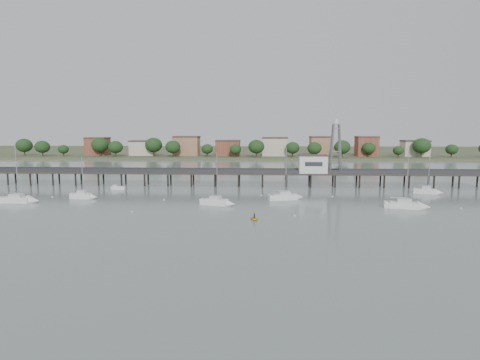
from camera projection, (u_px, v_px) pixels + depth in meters
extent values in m
plane|color=slate|center=(193.00, 241.00, 59.46)|extent=(500.00, 500.00, 0.00)
cube|color=#2D2823|center=(227.00, 173.00, 118.46)|extent=(150.00, 5.00, 0.50)
cube|color=#333335|center=(227.00, 171.00, 115.98)|extent=(150.00, 0.12, 1.10)
cube|color=#333335|center=(228.00, 170.00, 120.74)|extent=(150.00, 0.12, 1.10)
cylinder|color=black|center=(227.00, 181.00, 116.81)|extent=(0.50, 0.50, 4.40)
cylinder|color=black|center=(228.00, 179.00, 120.58)|extent=(0.50, 0.50, 4.40)
cylinder|color=black|center=(477.00, 181.00, 116.73)|extent=(0.50, 0.50, 4.40)
cube|color=silver|center=(313.00, 164.00, 116.80)|extent=(8.00, 5.00, 5.00)
cube|color=#4C3833|center=(313.00, 155.00, 116.47)|extent=(8.40, 5.40, 0.30)
cube|color=slate|center=(336.00, 124.00, 115.02)|extent=(1.80, 1.80, 0.30)
cube|color=silver|center=(336.00, 121.00, 114.93)|extent=(0.90, 0.90, 1.20)
cube|color=white|center=(426.00, 192.00, 103.98)|extent=(5.14, 3.58, 1.65)
cone|color=white|center=(439.00, 193.00, 102.69)|extent=(2.56, 2.49, 1.86)
cube|color=silver|center=(427.00, 187.00, 103.84)|extent=(2.54, 2.20, 0.75)
cylinder|color=#A5A8AA|center=(429.00, 172.00, 103.18)|extent=(0.18, 0.18, 8.98)
cylinder|color=#A5A8AA|center=(423.00, 185.00, 104.12)|extent=(2.62, 1.19, 0.12)
cube|color=white|center=(284.00, 198.00, 94.96)|extent=(6.30, 3.75, 1.65)
cone|color=white|center=(299.00, 197.00, 95.72)|extent=(2.97, 2.86, 2.30)
cube|color=silver|center=(284.00, 193.00, 94.82)|extent=(3.01, 2.45, 0.75)
cylinder|color=#A5A8AA|center=(286.00, 171.00, 94.26)|extent=(0.18, 0.18, 11.08)
cylinder|color=#A5A8AA|center=(280.00, 191.00, 94.55)|extent=(3.36, 1.01, 0.12)
cube|color=white|center=(17.00, 200.00, 91.32)|extent=(6.36, 2.53, 1.65)
cone|color=white|center=(34.00, 201.00, 91.07)|extent=(2.67, 2.49, 2.46)
cube|color=silver|center=(16.00, 195.00, 91.18)|extent=(2.84, 2.00, 0.75)
cylinder|color=#A5A8AA|center=(17.00, 171.00, 90.46)|extent=(0.18, 0.18, 11.87)
cylinder|color=#A5A8AA|center=(12.00, 193.00, 91.18)|extent=(3.70, 0.16, 0.12)
cube|color=white|center=(404.00, 206.00, 84.57)|extent=(6.65, 3.71, 1.65)
cone|color=white|center=(424.00, 207.00, 83.54)|extent=(3.07, 2.94, 2.44)
cube|color=silver|center=(404.00, 201.00, 84.42)|extent=(3.14, 2.50, 0.75)
cylinder|color=#A5A8AA|center=(408.00, 175.00, 83.63)|extent=(0.18, 0.18, 11.77)
cylinder|color=#A5A8AA|center=(399.00, 198.00, 84.63)|extent=(3.60, 0.89, 0.12)
cube|color=white|center=(82.00, 197.00, 96.58)|extent=(4.78, 2.28, 1.65)
cone|color=white|center=(93.00, 197.00, 96.12)|extent=(2.10, 1.99, 1.80)
cube|color=silver|center=(82.00, 192.00, 96.43)|extent=(2.19, 1.65, 0.75)
cylinder|color=#A5A8AA|center=(82.00, 175.00, 95.89)|extent=(0.18, 0.18, 8.66)
cylinder|color=#A5A8AA|center=(79.00, 190.00, 96.48)|extent=(2.69, 0.41, 0.12)
cube|color=white|center=(216.00, 203.00, 88.26)|extent=(5.84, 3.60, 1.65)
cone|color=white|center=(230.00, 204.00, 87.12)|extent=(2.79, 2.69, 2.12)
cube|color=silver|center=(216.00, 198.00, 88.12)|extent=(2.81, 2.32, 0.75)
cylinder|color=#A5A8AA|center=(217.00, 176.00, 87.40)|extent=(0.18, 0.18, 10.23)
cylinder|color=#A5A8AA|center=(212.00, 195.00, 88.35)|extent=(3.08, 1.03, 0.12)
cube|color=white|center=(118.00, 188.00, 111.52)|extent=(3.89, 1.84, 1.05)
cube|color=silver|center=(115.00, 186.00, 111.43)|extent=(1.35, 1.35, 0.63)
imported|color=yellow|center=(254.00, 220.00, 73.78)|extent=(1.85, 1.10, 2.49)
imported|color=black|center=(254.00, 220.00, 73.78)|extent=(0.54, 1.05, 0.24)
ellipsoid|color=beige|center=(132.00, 212.00, 80.39)|extent=(0.56, 0.56, 0.39)
ellipsoid|color=beige|center=(295.00, 216.00, 76.87)|extent=(0.56, 0.56, 0.39)
ellipsoid|color=beige|center=(164.00, 200.00, 94.63)|extent=(0.56, 0.56, 0.39)
ellipsoid|color=beige|center=(52.00, 197.00, 98.58)|extent=(0.56, 0.56, 0.39)
ellipsoid|color=beige|center=(461.00, 208.00, 83.97)|extent=(0.56, 0.56, 0.39)
ellipsoid|color=beige|center=(332.00, 196.00, 99.27)|extent=(0.56, 0.56, 0.39)
ellipsoid|color=beige|center=(261.00, 195.00, 100.97)|extent=(0.56, 0.56, 0.39)
cube|color=#475133|center=(248.00, 151.00, 302.19)|extent=(500.00, 170.00, 1.40)
cube|color=brown|center=(98.00, 148.00, 244.86)|extent=(13.00, 10.50, 9.00)
cube|color=brown|center=(143.00, 148.00, 243.38)|extent=(13.00, 10.50, 9.00)
cube|color=brown|center=(187.00, 148.00, 241.95)|extent=(13.00, 10.50, 9.00)
cube|color=brown|center=(228.00, 148.00, 240.63)|extent=(13.00, 10.50, 9.00)
cube|color=brown|center=(275.00, 148.00, 239.15)|extent=(13.00, 10.50, 9.00)
cube|color=brown|center=(320.00, 148.00, 237.73)|extent=(13.00, 10.50, 9.00)
cube|color=brown|center=(366.00, 149.00, 236.30)|extent=(13.00, 10.50, 9.00)
cube|color=brown|center=(415.00, 149.00, 234.83)|extent=(13.00, 10.50, 9.00)
ellipsoid|color=#1F3A17|center=(39.00, 148.00, 234.51)|extent=(8.00, 8.00, 6.80)
ellipsoid|color=#1F3A17|center=(244.00, 149.00, 228.18)|extent=(8.00, 8.00, 6.80)
ellipsoid|color=#1F3A17|center=(460.00, 149.00, 221.84)|extent=(8.00, 8.00, 6.80)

